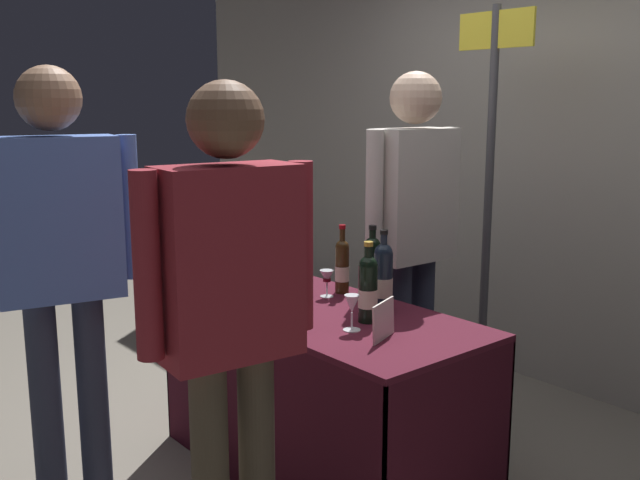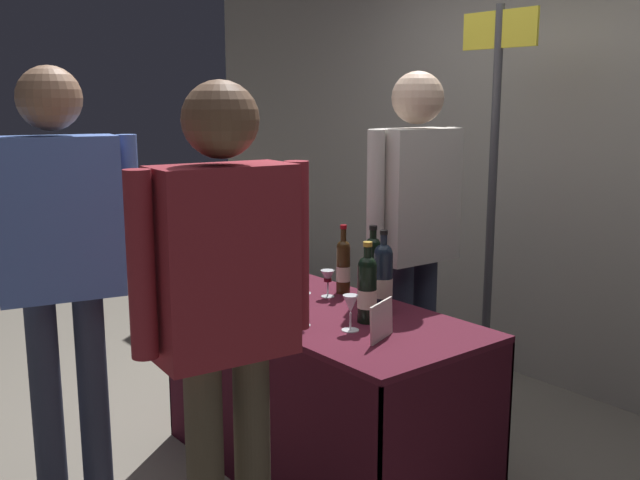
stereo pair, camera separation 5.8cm
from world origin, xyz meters
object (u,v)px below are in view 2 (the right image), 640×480
Objects in this scene: wine_glass_mid at (328,278)px; taster_foreground_right at (225,301)px; tasting_table at (320,362)px; display_bottle_0 at (264,275)px; vendor_presenter at (415,221)px; featured_wine_bottle at (383,277)px; wine_glass_near_vendor at (302,301)px; flower_vase at (237,256)px; booth_signpost at (493,173)px; wine_glass_near_taster at (351,306)px.

taster_foreground_right is at bearing -56.87° from wine_glass_mid.
display_bottle_0 is (-0.17, -0.17, 0.38)m from tasting_table.
vendor_presenter is 1.44m from taster_foreground_right.
wine_glass_near_vendor is (-0.06, -0.38, -0.05)m from featured_wine_bottle.
flower_vase is (-0.39, 0.12, -0.00)m from display_bottle_0.
flower_vase is 0.20× the size of booth_signpost.
booth_signpost reaches higher than vendor_presenter.
flower_vase is at bearing -154.98° from wine_glass_mid.
tasting_table is 0.47m from wine_glass_near_taster.
wine_glass_near_vendor is 1.39m from booth_signpost.
wine_glass_near_taster reaches higher than wine_glass_near_vendor.
vendor_presenter reaches higher than wine_glass_near_vendor.
wine_glass_mid reaches higher than tasting_table.
display_bottle_0 is at bearing 174.29° from wine_glass_near_vendor.
wine_glass_near_vendor is 0.86m from vendor_presenter.
featured_wine_bottle is at bearing 21.31° from taster_foreground_right.
booth_signpost reaches higher than wine_glass_near_taster.
wine_glass_near_taster is 0.08× the size of taster_foreground_right.
booth_signpost is at bearing 19.36° from taster_foreground_right.
featured_wine_bottle is at bearing 80.45° from wine_glass_near_vendor.
featured_wine_bottle is 0.51m from display_bottle_0.
vendor_presenter is at bearing 26.00° from taster_foreground_right.
taster_foreground_right is at bearing -42.40° from display_bottle_0.
wine_glass_near_taster is (0.48, 0.08, -0.04)m from display_bottle_0.
taster_foreground_right is at bearing -76.70° from booth_signpost.
featured_wine_bottle is 2.84× the size of wine_glass_mid.
display_bottle_0 is at bearing -16.55° from flower_vase.
display_bottle_0 is at bearing -137.08° from featured_wine_bottle.
display_bottle_0 is 2.35× the size of wine_glass_near_taster.
display_bottle_0 reaches higher than wine_glass_near_taster.
vendor_presenter is at bearing 118.99° from featured_wine_bottle.
wine_glass_mid is (-0.27, 0.35, -0.01)m from wine_glass_near_vendor.
display_bottle_0 is (-0.37, -0.35, -0.01)m from featured_wine_bottle.
wine_glass_near_taster is (0.17, 0.11, -0.00)m from wine_glass_near_vendor.
featured_wine_bottle is 0.34m from wine_glass_mid.
flower_vase reaches higher than display_bottle_0.
wine_glass_mid is at bearing -98.17° from booth_signpost.
wine_glass_near_vendor is at bearing 36.29° from taster_foreground_right.
wine_glass_near_taster is (0.10, -0.27, -0.05)m from featured_wine_bottle.
tasting_table is 0.47m from featured_wine_bottle.
wine_glass_near_vendor is (0.14, -0.20, 0.34)m from tasting_table.
wine_glass_near_taster is at bearing 9.31° from display_bottle_0.
display_bottle_0 is at bearing -7.81° from vendor_presenter.
taster_foreground_right reaches higher than flower_vase.
wine_glass_near_taster is 0.87m from flower_vase.
flower_vase is 0.86m from vendor_presenter.
taster_foreground_right is (0.45, -0.74, 0.51)m from tasting_table.
wine_glass_mid is 1.07m from booth_signpost.
flower_vase reaches higher than wine_glass_near_taster.
wine_glass_near_vendor is 0.08× the size of vendor_presenter.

